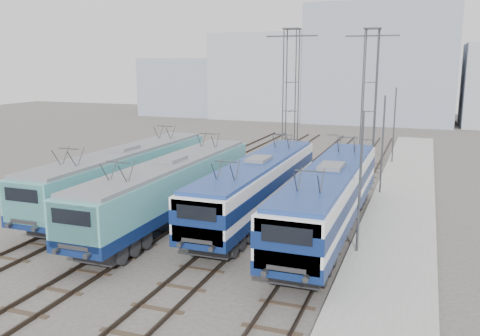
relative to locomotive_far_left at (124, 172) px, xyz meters
name	(u,v)px	position (x,y,z in m)	size (l,w,h in m)	color
ground	(177,248)	(6.75, -5.82, -2.24)	(160.00, 160.00, 0.00)	#514C47
platform	(399,221)	(16.95, 2.18, -2.09)	(4.00, 70.00, 0.30)	#9E9E99
locomotive_far_left	(124,172)	(0.00, 0.00, 0.00)	(2.85, 18.00, 3.39)	navy
locomotive_center_left	(170,186)	(4.50, -2.16, -0.03)	(2.81, 17.73, 3.34)	navy
locomotive_center_right	(258,183)	(9.00, 0.22, -0.04)	(2.72, 17.21, 3.24)	navy
locomotive_far_right	(330,194)	(13.50, -1.18, 0.05)	(2.84, 17.97, 3.38)	navy
catenary_tower_west	(291,92)	(6.75, 16.18, 4.40)	(4.50, 1.20, 12.00)	#3F4247
catenary_tower_east	(369,92)	(13.25, 18.18, 4.40)	(4.50, 1.20, 12.00)	#3F4247
mast_front	(360,186)	(15.35, -3.82, 1.26)	(0.12, 0.12, 7.00)	#3F4247
mast_mid	(382,147)	(15.35, 8.18, 1.26)	(0.12, 0.12, 7.00)	#3F4247
mast_rear	(394,127)	(15.35, 20.18, 1.26)	(0.12, 0.12, 7.00)	#3F4247
building_west	(270,76)	(-7.25, 56.18, 4.76)	(18.00, 12.00, 14.00)	#A0A6B2
building_center	(381,64)	(10.75, 56.18, 6.76)	(22.00, 14.00, 18.00)	#8C96AB
building_far_west	(185,87)	(-23.25, 56.18, 2.76)	(14.00, 10.00, 10.00)	#8C96AB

